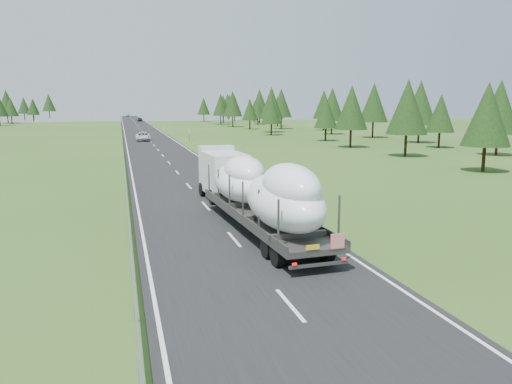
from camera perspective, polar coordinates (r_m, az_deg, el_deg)
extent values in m
plane|color=#2F4F1A|center=(18.11, 3.89, -12.80)|extent=(400.00, 400.00, 0.00)
cube|color=black|center=(116.10, -12.47, 6.31)|extent=(10.00, 400.00, 0.02)
cube|color=slate|center=(115.94, -15.11, 6.49)|extent=(0.08, 400.00, 0.32)
cylinder|color=slate|center=(17.13, -13.59, -13.36)|extent=(0.10, 0.10, 0.60)
cube|color=silver|center=(47.76, -0.44, 2.17)|extent=(0.12, 0.07, 1.00)
cube|color=black|center=(47.72, -0.44, 2.55)|extent=(0.13, 0.08, 0.12)
cube|color=silver|center=(96.73, -8.02, 6.05)|extent=(0.12, 0.07, 1.00)
cube|color=black|center=(96.71, -8.03, 6.24)|extent=(0.13, 0.08, 0.12)
cube|color=silver|center=(146.40, -10.51, 7.29)|extent=(0.12, 0.07, 1.00)
cube|color=black|center=(146.39, -10.51, 7.41)|extent=(0.13, 0.08, 0.12)
cube|color=silver|center=(196.24, -11.74, 7.90)|extent=(0.12, 0.07, 1.00)
cube|color=black|center=(196.23, -11.74, 7.99)|extent=(0.13, 0.08, 0.12)
cube|color=silver|center=(246.14, -12.47, 8.26)|extent=(0.12, 0.07, 1.00)
cube|color=black|center=(246.13, -12.47, 8.33)|extent=(0.13, 0.08, 0.12)
cube|color=silver|center=(296.08, -12.96, 8.49)|extent=(0.12, 0.07, 1.00)
cube|color=black|center=(296.07, -12.96, 8.55)|extent=(0.13, 0.08, 0.12)
cube|color=silver|center=(346.03, -13.30, 8.66)|extent=(0.12, 0.07, 1.00)
cube|color=black|center=(346.03, -13.31, 8.71)|extent=(0.13, 0.08, 0.12)
cylinder|color=slate|center=(96.79, -7.61, 6.35)|extent=(0.08, 0.08, 2.00)
cube|color=silver|center=(96.73, -7.63, 6.95)|extent=(0.05, 0.90, 1.20)
cylinder|color=black|center=(77.04, 25.82, 5.11)|extent=(0.36, 0.36, 3.54)
cone|color=black|center=(76.87, 26.10, 8.76)|extent=(5.51, 5.51, 7.38)
cylinder|color=black|center=(87.12, 20.19, 5.75)|extent=(0.36, 0.36, 2.96)
cone|color=black|center=(86.96, 20.35, 8.45)|extent=(4.60, 4.60, 6.16)
cylinder|color=black|center=(97.18, 18.09, 6.52)|extent=(0.36, 0.36, 3.86)
cone|color=black|center=(97.05, 18.27, 9.68)|extent=(6.01, 6.01, 8.05)
cylinder|color=black|center=(109.43, 13.20, 7.09)|extent=(0.36, 0.36, 3.91)
cone|color=black|center=(109.32, 13.31, 9.93)|extent=(6.08, 6.08, 8.14)
cylinder|color=black|center=(120.09, 8.63, 7.43)|extent=(0.36, 0.36, 3.72)
cone|color=black|center=(119.98, 8.70, 9.90)|extent=(5.79, 5.79, 7.76)
cylinder|color=black|center=(138.44, 7.70, 7.78)|extent=(0.36, 0.36, 3.69)
cone|color=black|center=(138.35, 7.75, 9.90)|extent=(5.74, 5.74, 7.69)
cylinder|color=black|center=(145.48, 2.89, 8.00)|extent=(0.36, 0.36, 3.93)
cone|color=black|center=(145.39, 2.91, 10.15)|extent=(6.11, 6.11, 8.18)
cylinder|color=black|center=(162.94, 2.46, 8.10)|extent=(0.36, 0.36, 3.23)
cone|color=black|center=(162.86, 2.47, 9.67)|extent=(5.03, 5.03, 6.73)
cylinder|color=black|center=(173.83, 0.22, 8.17)|extent=(0.36, 0.36, 2.92)
cone|color=black|center=(173.75, 0.22, 9.51)|extent=(4.55, 4.55, 6.09)
cylinder|color=black|center=(187.58, 0.41, 8.52)|extent=(0.36, 0.36, 4.29)
cone|color=black|center=(187.52, 0.41, 10.34)|extent=(6.68, 6.68, 8.95)
cylinder|color=black|center=(204.22, -0.16, 8.44)|extent=(0.36, 0.36, 2.91)
cone|color=black|center=(204.15, -0.16, 9.58)|extent=(4.53, 4.53, 6.06)
cylinder|color=black|center=(212.46, -2.44, 8.59)|extent=(0.36, 0.36, 3.63)
cone|color=black|center=(212.39, -2.45, 9.95)|extent=(5.64, 5.64, 7.56)
cylinder|color=black|center=(228.16, -3.19, 8.65)|extent=(0.36, 0.36, 3.39)
cone|color=black|center=(228.10, -3.20, 9.84)|extent=(5.27, 5.27, 7.06)
cylinder|color=black|center=(244.40, -3.05, 8.81)|extent=(0.36, 0.36, 3.97)
cone|color=black|center=(244.35, -3.07, 10.10)|extent=(6.17, 6.17, 8.27)
cylinder|color=black|center=(256.95, -3.27, 8.90)|extent=(0.36, 0.36, 4.24)
cone|color=black|center=(256.91, -3.28, 10.21)|extent=(6.59, 6.59, 8.83)
cylinder|color=black|center=(273.35, -3.81, 8.93)|extent=(0.36, 0.36, 3.96)
cone|color=black|center=(273.31, -3.82, 10.08)|extent=(6.15, 6.15, 8.24)
cylinder|color=black|center=(57.70, 24.59, 3.70)|extent=(0.36, 0.36, 3.18)
cone|color=black|center=(57.45, 24.92, 8.08)|extent=(4.95, 4.95, 6.62)
cylinder|color=black|center=(71.07, 16.73, 5.35)|extent=(0.36, 0.36, 3.54)
cone|color=black|center=(70.87, 16.93, 9.31)|extent=(5.50, 5.50, 7.37)
cylinder|color=black|center=(83.85, 10.75, 6.21)|extent=(0.36, 0.36, 3.45)
cone|color=black|center=(83.68, 10.86, 9.49)|extent=(5.36, 5.36, 7.18)
cylinder|color=black|center=(98.25, 7.96, 6.66)|extent=(0.36, 0.36, 2.89)
cone|color=black|center=(98.10, 8.01, 9.00)|extent=(4.50, 4.50, 6.03)
cylinder|color=black|center=(115.26, 1.76, 7.26)|extent=(0.36, 0.36, 3.00)
cone|color=black|center=(115.14, 1.77, 9.33)|extent=(4.67, 4.67, 6.25)
cylinder|color=black|center=(127.60, 1.76, 7.72)|extent=(0.36, 0.36, 3.88)
cone|color=black|center=(127.50, 1.78, 10.14)|extent=(6.03, 6.03, 8.08)
cylinder|color=black|center=(143.23, -0.71, 7.78)|extent=(0.36, 0.36, 2.93)
cone|color=black|center=(143.13, -0.71, 9.41)|extent=(4.56, 4.56, 6.11)
cylinder|color=black|center=(158.33, -2.67, 8.14)|extent=(0.36, 0.36, 3.81)
cone|color=black|center=(158.25, -2.68, 10.06)|extent=(5.93, 5.93, 7.94)
cylinder|color=black|center=(176.16, -4.04, 8.29)|extent=(0.36, 0.36, 3.61)
cone|color=black|center=(176.09, -4.06, 9.92)|extent=(5.62, 5.62, 7.52)
cylinder|color=black|center=(190.85, -3.75, 8.41)|extent=(0.36, 0.36, 3.55)
cone|color=black|center=(190.78, -3.77, 9.89)|extent=(5.53, 5.53, 7.41)
cylinder|color=black|center=(206.12, -5.98, 8.46)|extent=(0.36, 0.36, 3.31)
cone|color=black|center=(206.05, -6.00, 9.74)|extent=(5.15, 5.15, 6.89)
cylinder|color=black|center=(184.69, -27.25, 7.29)|extent=(0.36, 0.36, 3.59)
cylinder|color=black|center=(200.81, -26.13, 7.45)|extent=(0.36, 0.36, 3.23)
cone|color=black|center=(200.74, -26.23, 8.73)|extent=(5.02, 5.02, 6.72)
cylinder|color=black|center=(211.20, -26.51, 7.64)|extent=(0.36, 0.36, 4.25)
cone|color=black|center=(211.14, -26.63, 9.24)|extent=(6.62, 6.62, 8.86)
cylinder|color=black|center=(225.80, -24.08, 7.76)|extent=(0.36, 0.36, 3.13)
cone|color=black|center=(225.74, -24.16, 8.86)|extent=(4.87, 4.87, 6.52)
cylinder|color=black|center=(242.31, -24.93, 7.84)|extent=(0.36, 0.36, 3.46)
cone|color=black|center=(242.26, -25.02, 8.97)|extent=(5.38, 5.38, 7.21)
cylinder|color=black|center=(254.33, -24.05, 7.94)|extent=(0.36, 0.36, 3.29)
cone|color=black|center=(254.28, -24.12, 8.97)|extent=(5.12, 5.12, 6.86)
cylinder|color=black|center=(270.07, -22.52, 8.21)|extent=(0.36, 0.36, 4.19)
cone|color=black|center=(270.03, -22.61, 9.44)|extent=(6.52, 6.52, 8.73)
cube|color=silver|center=(36.91, -3.69, 2.20)|extent=(2.95, 5.45, 2.97)
cube|color=black|center=(39.48, -4.48, 3.48)|extent=(2.44, 0.22, 1.49)
cube|color=silver|center=(39.00, -4.40, 5.05)|extent=(2.72, 1.42, 0.32)
cube|color=#524F4D|center=(36.10, -3.33, -0.27)|extent=(2.83, 3.33, 0.27)
cylinder|color=black|center=(38.78, -6.00, 0.33)|extent=(0.43, 1.08, 1.06)
cylinder|color=black|center=(39.23, -2.48, 0.48)|extent=(0.43, 1.08, 1.06)
cylinder|color=black|center=(35.48, -5.12, -0.56)|extent=(0.43, 1.08, 1.06)
cylinder|color=black|center=(35.97, -1.28, -0.38)|extent=(0.43, 1.08, 1.06)
cube|color=#524F4D|center=(27.43, 0.55, -2.71)|extent=(3.71, 15.01, 0.28)
cube|color=#524F4D|center=(27.03, -2.34, -2.33)|extent=(0.91, 14.85, 0.25)
cube|color=#524F4D|center=(27.78, 3.35, -2.00)|extent=(0.91, 14.85, 0.25)
cube|color=#524F4D|center=(20.82, 1.55, -3.58)|extent=(0.08, 0.08, 2.02)
cube|color=#524F4D|center=(21.78, 8.70, -3.08)|extent=(0.08, 0.08, 2.02)
cube|color=#524F4D|center=(23.22, -0.26, -2.15)|extent=(0.08, 0.08, 2.02)
cube|color=#524F4D|center=(24.08, 6.26, -1.77)|extent=(0.08, 0.08, 2.02)
cube|color=#524F4D|center=(25.64, -1.72, -1.00)|extent=(0.08, 0.08, 2.02)
cube|color=#524F4D|center=(26.42, 4.25, -0.69)|extent=(0.08, 0.08, 2.02)
cube|color=#524F4D|center=(28.08, -2.93, -0.04)|extent=(0.08, 0.08, 2.02)
cube|color=#524F4D|center=(28.80, 2.57, 0.22)|extent=(0.08, 0.08, 2.02)
cube|color=#524F4D|center=(30.54, -3.94, 0.77)|extent=(0.08, 0.08, 2.02)
cube|color=#524F4D|center=(31.20, 1.15, 0.99)|extent=(0.08, 0.08, 2.02)
cube|color=#524F4D|center=(33.02, -4.81, 1.45)|extent=(0.08, 0.08, 2.02)
cube|color=#524F4D|center=(33.63, -0.07, 1.64)|extent=(0.08, 0.08, 2.02)
cylinder|color=black|center=(21.90, 1.67, -7.21)|extent=(0.48, 1.08, 1.06)
cylinder|color=black|center=(22.66, 7.37, -6.70)|extent=(0.48, 1.08, 1.06)
cylinder|color=black|center=(23.07, 0.75, -6.31)|extent=(0.48, 1.08, 1.06)
cylinder|color=black|center=(23.80, 6.19, -5.86)|extent=(0.48, 1.08, 1.06)
cube|color=#524F4D|center=(20.80, 6.10, -8.36)|extent=(2.66, 0.28, 0.13)
cube|color=red|center=(20.75, 8.29, -5.70)|extent=(0.64, 0.08, 0.64)
cube|color=yellow|center=(20.39, 5.38, -6.39)|extent=(0.59, 0.08, 0.19)
cube|color=red|center=(20.33, 3.23, -8.29)|extent=(0.19, 0.07, 0.11)
cube|color=red|center=(21.11, 9.04, -7.71)|extent=(0.19, 0.07, 0.11)
ellipsoid|color=white|center=(23.95, 2.75, -1.10)|extent=(3.56, 7.99, 2.58)
ellipsoid|color=white|center=(22.87, 3.52, 0.67)|extent=(2.65, 5.08, 2.07)
ellipsoid|color=white|center=(30.82, -1.37, 1.15)|extent=(3.38, 7.34, 2.31)
ellipsoid|color=white|center=(29.84, -0.97, 2.42)|extent=(2.52, 4.67, 1.85)
imported|color=silver|center=(99.60, -12.78, 6.20)|extent=(2.82, 6.03, 1.67)
imported|color=black|center=(214.40, -13.12, 8.09)|extent=(2.37, 4.88, 1.60)
imported|color=navy|center=(291.53, -14.44, 8.45)|extent=(1.83, 4.22, 1.35)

